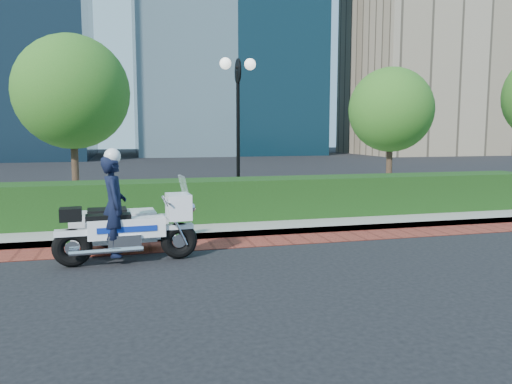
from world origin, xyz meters
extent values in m
plane|color=black|center=(0.00, 0.00, 0.00)|extent=(120.00, 120.00, 0.00)
cube|color=maroon|center=(0.00, 1.50, 0.01)|extent=(60.00, 1.00, 0.01)
cube|color=gray|center=(0.00, 6.00, 0.07)|extent=(60.00, 8.00, 0.15)
cube|color=black|center=(0.00, 3.60, 0.65)|extent=(18.00, 1.20, 1.00)
cylinder|color=black|center=(1.00, 5.20, 0.30)|extent=(0.30, 0.30, 0.30)
cylinder|color=black|center=(1.00, 5.20, 2.15)|extent=(0.10, 0.10, 3.70)
cylinder|color=black|center=(1.00, 5.20, 4.00)|extent=(0.04, 0.70, 0.70)
sphere|color=white|center=(0.65, 5.20, 4.20)|extent=(0.32, 0.32, 0.32)
sphere|color=white|center=(1.35, 5.20, 4.20)|extent=(0.32, 0.32, 0.32)
cylinder|color=#332319|center=(-3.50, 6.50, 1.23)|extent=(0.20, 0.20, 2.17)
sphere|color=#195A16|center=(-3.50, 6.50, 3.44)|extent=(3.20, 3.20, 3.20)
cylinder|color=#332319|center=(6.50, 6.50, 1.11)|extent=(0.20, 0.20, 1.92)
sphere|color=#195A16|center=(6.50, 6.50, 3.05)|extent=(2.80, 2.80, 2.80)
cube|color=gray|center=(28.00, 38.00, 14.00)|extent=(14.00, 12.00, 28.00)
torus|color=black|center=(-3.03, 0.37, 0.34)|extent=(0.69, 0.25, 0.68)
torus|color=black|center=(-1.18, 0.48, 0.34)|extent=(0.69, 0.25, 0.68)
cube|color=white|center=(-2.10, 0.42, 0.64)|extent=(1.36, 0.41, 0.35)
cube|color=silver|center=(-2.15, 0.42, 0.39)|extent=(0.59, 0.45, 0.29)
cube|color=white|center=(-1.18, 0.48, 0.98)|extent=(0.45, 0.59, 0.46)
cube|color=silver|center=(-1.07, 0.48, 1.34)|extent=(0.16, 0.52, 0.41)
cube|color=black|center=(-2.41, 0.40, 0.84)|extent=(0.79, 0.35, 0.10)
cube|color=black|center=(-3.03, 0.37, 0.93)|extent=(0.38, 0.35, 0.23)
cube|color=white|center=(-2.36, 1.28, 0.51)|extent=(1.64, 0.82, 0.57)
cube|color=black|center=(-2.46, 1.28, 0.82)|extent=(0.75, 0.56, 0.08)
torus|color=black|center=(-2.49, 1.77, 0.26)|extent=(0.52, 0.20, 0.51)
imported|color=black|center=(-2.31, 0.41, 1.04)|extent=(0.46, 0.67, 1.78)
sphere|color=white|center=(-2.31, 0.41, 1.91)|extent=(0.29, 0.29, 0.29)
camera|label=1|loc=(-2.07, -8.61, 2.34)|focal=35.00mm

